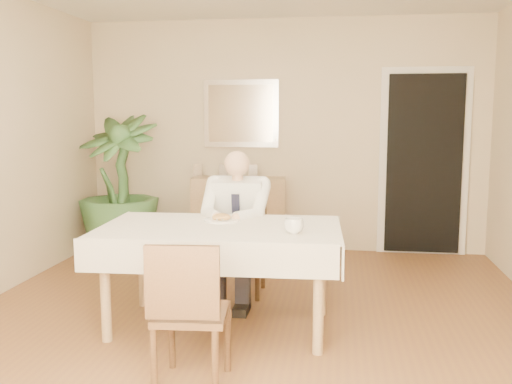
# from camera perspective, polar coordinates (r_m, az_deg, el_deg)

# --- Properties ---
(room) EXTENTS (5.00, 5.02, 2.60)m
(room) POSITION_cam_1_polar(r_m,az_deg,el_deg) (4.01, -0.73, 4.28)
(room) COLOR brown
(room) RESTS_ON ground
(window) EXTENTS (1.34, 0.04, 1.44)m
(window) POSITION_cam_1_polar(r_m,az_deg,el_deg) (1.62, -14.67, 4.06)
(window) COLOR white
(window) RESTS_ON room
(doorway) EXTENTS (0.96, 0.07, 2.10)m
(doorway) POSITION_cam_1_polar(r_m,az_deg,el_deg) (6.51, 16.44, 2.68)
(doorway) COLOR white
(doorway) RESTS_ON ground
(mirror) EXTENTS (0.86, 0.04, 0.76)m
(mirror) POSITION_cam_1_polar(r_m,az_deg,el_deg) (6.52, -1.53, 7.84)
(mirror) COLOR silver
(mirror) RESTS_ON room
(dining_table) EXTENTS (1.75, 1.08, 0.75)m
(dining_table) POSITION_cam_1_polar(r_m,az_deg,el_deg) (4.10, -3.60, -4.58)
(dining_table) COLOR tan
(dining_table) RESTS_ON ground
(chair_far) EXTENTS (0.42, 0.42, 0.89)m
(chair_far) POSITION_cam_1_polar(r_m,az_deg,el_deg) (4.98, -1.49, -4.34)
(chair_far) COLOR #412815
(chair_far) RESTS_ON ground
(chair_near) EXTENTS (0.44, 0.44, 0.86)m
(chair_near) POSITION_cam_1_polar(r_m,az_deg,el_deg) (3.26, -6.82, -11.38)
(chair_near) COLOR #412815
(chair_near) RESTS_ON ground
(seated_man) EXTENTS (0.48, 0.72, 1.24)m
(seated_man) POSITION_cam_1_polar(r_m,az_deg,el_deg) (4.67, -2.10, -2.75)
(seated_man) COLOR white
(seated_man) RESTS_ON ground
(plate) EXTENTS (0.26, 0.26, 0.02)m
(plate) POSITION_cam_1_polar(r_m,az_deg,el_deg) (4.27, -3.47, -2.82)
(plate) COLOR white
(plate) RESTS_ON dining_table
(food) EXTENTS (0.14, 0.14, 0.06)m
(food) POSITION_cam_1_polar(r_m,az_deg,el_deg) (4.26, -3.48, -2.53)
(food) COLOR olive
(food) RESTS_ON dining_table
(knife) EXTENTS (0.01, 0.13, 0.01)m
(knife) POSITION_cam_1_polar(r_m,az_deg,el_deg) (4.20, -3.11, -2.76)
(knife) COLOR silver
(knife) RESTS_ON dining_table
(fork) EXTENTS (0.01, 0.13, 0.01)m
(fork) POSITION_cam_1_polar(r_m,az_deg,el_deg) (4.22, -4.18, -2.72)
(fork) COLOR silver
(fork) RESTS_ON dining_table
(coffee_mug) EXTENTS (0.17, 0.17, 0.10)m
(coffee_mug) POSITION_cam_1_polar(r_m,az_deg,el_deg) (3.83, 3.82, -3.39)
(coffee_mug) COLOR white
(coffee_mug) RESTS_ON dining_table
(sideboard) EXTENTS (1.07, 0.44, 0.84)m
(sideboard) POSITION_cam_1_polar(r_m,az_deg,el_deg) (6.47, -1.71, -2.22)
(sideboard) COLOR tan
(sideboard) RESTS_ON ground
(photo_frame_left) EXTENTS (0.10, 0.02, 0.14)m
(photo_frame_left) POSITION_cam_1_polar(r_m,az_deg,el_deg) (6.58, -5.83, 2.21)
(photo_frame_left) COLOR silver
(photo_frame_left) RESTS_ON sideboard
(photo_frame_center) EXTENTS (0.10, 0.02, 0.14)m
(photo_frame_center) POSITION_cam_1_polar(r_m,az_deg,el_deg) (6.48, -3.27, 2.16)
(photo_frame_center) COLOR silver
(photo_frame_center) RESTS_ON sideboard
(photo_frame_right) EXTENTS (0.10, 0.02, 0.14)m
(photo_frame_right) POSITION_cam_1_polar(r_m,az_deg,el_deg) (6.46, -0.29, 2.15)
(photo_frame_right) COLOR silver
(photo_frame_right) RESTS_ON sideboard
(potted_palm) EXTENTS (1.02, 1.02, 1.54)m
(potted_palm) POSITION_cam_1_polar(r_m,az_deg,el_deg) (6.41, -13.54, 0.64)
(potted_palm) COLOR #2E5327
(potted_palm) RESTS_ON ground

